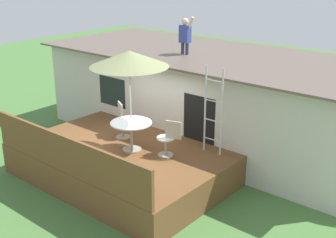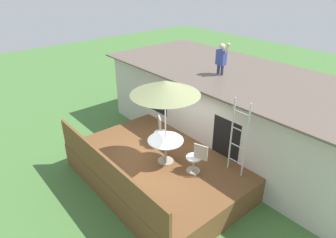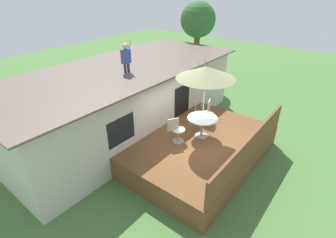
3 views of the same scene
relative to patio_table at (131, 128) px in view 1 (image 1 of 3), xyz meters
The scene contains 10 objects.
ground_plane 1.41m from the patio_table, 167.42° to the right, with size 40.00×40.00×0.00m, color #477538.
house 3.55m from the patio_table, 93.73° to the left, with size 10.50×4.50×2.72m.
deck 1.01m from the patio_table, 167.42° to the right, with size 5.34×3.72×0.80m, color brown.
deck_railing 1.88m from the patio_table, 97.08° to the right, with size 5.24×0.08×0.90m, color brown.
patio_table is the anchor object (origin of this frame).
patio_umbrella 1.76m from the patio_table, 90.00° to the left, with size 1.90×1.90×2.54m.
step_ladder 2.08m from the patio_table, 35.23° to the left, with size 0.52×0.04×2.20m.
person_figure 3.57m from the patio_table, 101.59° to the left, with size 0.47×0.20×1.11m.
patio_chair_left 0.98m from the patio_table, 149.85° to the left, with size 0.58×0.44×0.92m.
patio_chair_right 1.00m from the patio_table, 18.73° to the left, with size 0.61×0.44×0.92m.
Camera 1 is at (7.51, -7.23, 5.35)m, focal length 47.14 mm.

